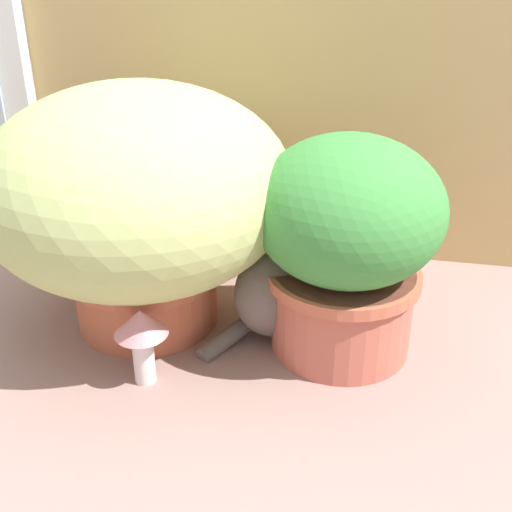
% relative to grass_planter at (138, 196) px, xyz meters
% --- Properties ---
extents(ground_plane, '(6.00, 6.00, 0.00)m').
position_rel_grass_planter_xyz_m(ground_plane, '(0.22, -0.04, -0.29)').
color(ground_plane, gray).
extents(cardboard_backdrop, '(1.29, 0.03, 0.78)m').
position_rel_grass_planter_xyz_m(cardboard_backdrop, '(0.21, 0.43, 0.09)').
color(cardboard_backdrop, tan).
rests_on(cardboard_backdrop, ground).
extents(grass_planter, '(0.63, 0.63, 0.52)m').
position_rel_grass_planter_xyz_m(grass_planter, '(0.00, 0.00, 0.00)').
color(grass_planter, '#BD5F3F').
rests_on(grass_planter, ground).
extents(leafy_planter, '(0.37, 0.37, 0.45)m').
position_rel_grass_planter_xyz_m(leafy_planter, '(0.42, -0.02, -0.05)').
color(leafy_planter, '#C0604D').
rests_on(leafy_planter, ground).
extents(cat, '(0.31, 0.33, 0.32)m').
position_rel_grass_planter_xyz_m(cat, '(0.31, 0.04, -0.17)').
color(cat, '#655951').
rests_on(cat, ground).
extents(mushroom_ornament_pink, '(0.10, 0.10, 0.16)m').
position_rel_grass_planter_xyz_m(mushroom_ornament_pink, '(0.07, -0.21, -0.18)').
color(mushroom_ornament_pink, silver).
rests_on(mushroom_ornament_pink, ground).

